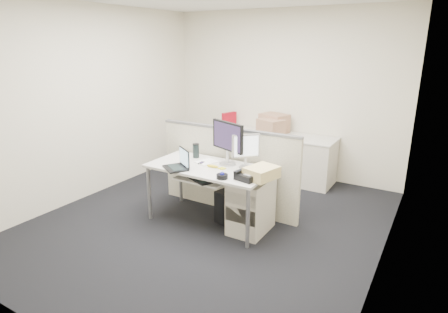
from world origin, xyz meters
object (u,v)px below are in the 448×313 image
Objects in this scene: laptop at (175,159)px; desk_phone at (246,177)px; desk at (209,172)px; monitor_main at (228,143)px.

laptop is 1.41× the size of desk_phone.
desk is 4.80× the size of laptop.
desk_phone is (0.60, -0.18, 0.10)m from desk.
monitor_main is at bearing 50.19° from desk.
desk is at bearing 76.04° from laptop.
desk_phone is at bearing -16.70° from desk.
monitor_main reaches higher than desk.
laptop is at bearing -162.26° from desk_phone.
desk_phone is at bearing -17.63° from monitor_main.
desk_phone is (0.45, -0.36, -0.23)m from monitor_main.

